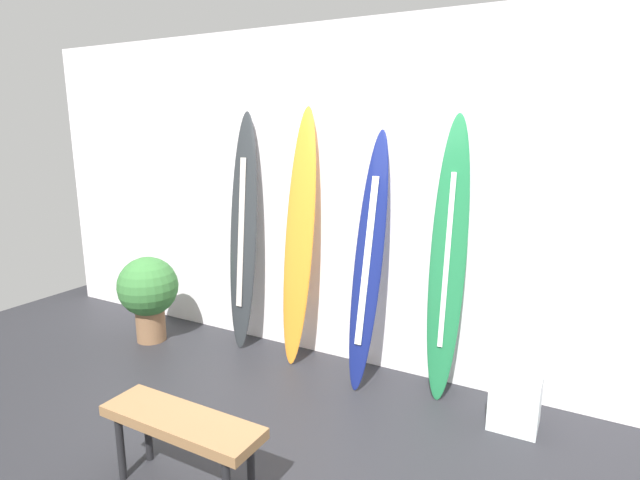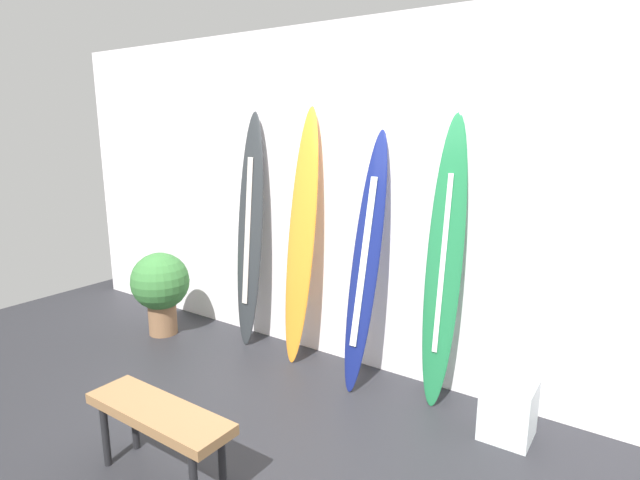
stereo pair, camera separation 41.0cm
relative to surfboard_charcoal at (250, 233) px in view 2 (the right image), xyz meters
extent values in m
cube|color=#252529|center=(1.10, -1.02, -1.07)|extent=(8.00, 8.00, 0.04)
cube|color=white|center=(1.10, 0.28, 0.35)|extent=(7.20, 0.20, 2.80)
ellipsoid|color=#292D30|center=(0.00, 0.00, 0.01)|extent=(0.29, 0.30, 2.13)
cube|color=beige|center=(0.00, -0.03, 0.02)|extent=(0.06, 0.15, 1.32)
cone|color=black|center=(0.00, -0.05, -0.86)|extent=(0.07, 0.08, 0.11)
ellipsoid|color=orange|center=(0.59, -0.01, 0.03)|extent=(0.30, 0.38, 2.16)
ellipsoid|color=navy|center=(1.25, -0.09, -0.06)|extent=(0.23, 0.50, 1.98)
cube|color=silver|center=(1.25, -0.12, -0.05)|extent=(0.05, 0.29, 1.26)
cone|color=black|center=(1.25, -0.22, -0.88)|extent=(0.07, 0.09, 0.11)
ellipsoid|color=#207341|center=(1.84, 0.00, -0.01)|extent=(0.28, 0.32, 2.09)
cube|color=white|center=(1.84, -0.03, 0.00)|extent=(0.04, 0.17, 1.26)
cube|color=white|center=(2.40, -0.19, -0.86)|extent=(0.32, 0.32, 0.39)
cylinder|color=brown|center=(-0.85, -0.36, -0.90)|extent=(0.27, 0.27, 0.30)
sphere|color=#377336|center=(-0.85, -0.36, -0.52)|extent=(0.55, 0.55, 0.55)
cube|color=olive|center=(0.89, -1.76, -0.62)|extent=(0.96, 0.29, 0.06)
cylinder|color=black|center=(0.50, -1.86, -0.85)|extent=(0.04, 0.04, 0.40)
cylinder|color=black|center=(0.50, -1.66, -0.85)|extent=(0.04, 0.04, 0.40)
cylinder|color=black|center=(1.27, -1.66, -0.85)|extent=(0.04, 0.04, 0.40)
camera|label=1|loc=(2.76, -3.58, 0.95)|focal=28.74mm
camera|label=2|loc=(3.11, -3.36, 0.95)|focal=28.74mm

